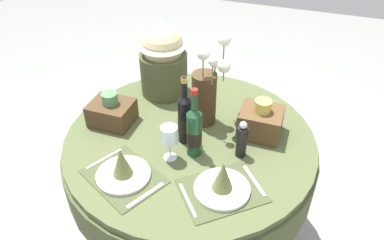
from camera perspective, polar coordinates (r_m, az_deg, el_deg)
The scene contains 12 objects.
ground at distance 2.42m, azimuth -0.25°, elevation -16.13°, with size 8.00×8.00×0.00m, color gray.
dining_table at distance 1.97m, azimuth -0.30°, elevation -5.80°, with size 1.28×1.28×0.74m.
place_setting_left at distance 1.66m, azimuth -10.58°, elevation -7.42°, with size 0.42×0.39×0.16m.
place_setting_right at distance 1.58m, azimuth 4.68°, elevation -9.62°, with size 0.43×0.42×0.16m.
flower_vase at distance 1.87m, azimuth 2.17°, elevation 4.42°, with size 0.20×0.24×0.46m.
wine_bottle_left at distance 1.70m, azimuth 0.34°, elevation -1.71°, with size 0.07×0.07×0.36m.
wine_bottle_centre at distance 1.77m, azimuth -1.11°, elevation 0.26°, with size 0.07×0.07×0.36m.
wine_glass_left at distance 1.67m, azimuth -3.51°, elevation -2.39°, with size 0.08×0.08×0.18m.
pepper_mill at distance 1.73m, azimuth 7.63°, elevation -3.09°, with size 0.05×0.05×0.20m.
gift_tub_back_left at distance 2.10m, azimuth -4.46°, elevation 9.75°, with size 0.27×0.27×0.44m.
woven_basket_side_left at distance 1.97m, azimuth -12.19°, elevation 1.25°, with size 0.21×0.18×0.18m.
woven_basket_side_right at distance 1.88m, azimuth 10.48°, elevation -0.16°, with size 0.21×0.18×0.20m.
Camera 1 is at (0.48, -1.36, 1.94)m, focal length 34.82 mm.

